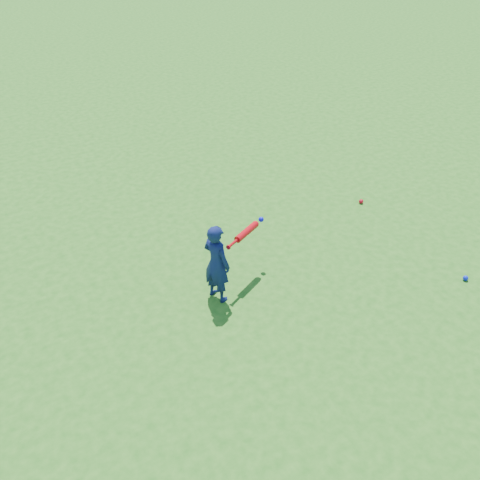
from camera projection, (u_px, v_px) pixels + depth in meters
The scene contains 5 objects.
ground at pixel (239, 287), 6.78m from camera, with size 80.00×80.00×0.00m, color #256818.
child at pixel (217, 263), 6.32m from camera, with size 0.38×0.25×1.05m, color #101A4E.
ground_ball_red at pixel (361, 201), 8.46m from camera, with size 0.07×0.07×0.07m, color red.
ground_ball_blue at pixel (466, 278), 6.87m from camera, with size 0.07×0.07×0.07m, color #0C1CD6.
bat_swing at pixel (248, 231), 6.63m from camera, with size 0.72×0.39×0.09m.
Camera 1 is at (-2.65, -4.52, 4.35)m, focal length 40.00 mm.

